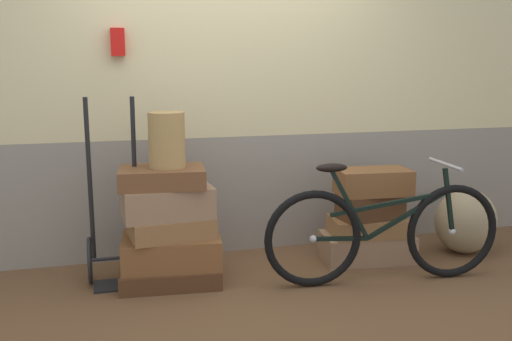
{
  "coord_description": "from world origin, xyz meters",
  "views": [
    {
      "loc": [
        -0.98,
        -3.69,
        1.54
      ],
      "look_at": [
        0.07,
        0.13,
        0.79
      ],
      "focal_mm": 40.18,
      "sensor_mm": 36.0,
      "label": 1
    }
  ],
  "objects_px": {
    "suitcase_3": "(167,202)",
    "suitcase_5": "(367,247)",
    "wicker_basket": "(167,140)",
    "bicycle": "(383,232)",
    "suitcase_1": "(172,250)",
    "luggage_trolley": "(116,242)",
    "suitcase_8": "(373,182)",
    "suitcase_7": "(370,206)",
    "suitcase_2": "(171,226)",
    "suitcase_4": "(162,177)",
    "suitcase_6": "(369,226)",
    "suitcase_0": "(170,273)",
    "burlap_sack": "(466,221)"
  },
  "relations": [
    {
      "from": "suitcase_3",
      "to": "suitcase_5",
      "type": "distance_m",
      "value": 1.64
    },
    {
      "from": "suitcase_5",
      "to": "wicker_basket",
      "type": "bearing_deg",
      "value": -172.74
    },
    {
      "from": "suitcase_3",
      "to": "bicycle",
      "type": "distance_m",
      "value": 1.53
    },
    {
      "from": "suitcase_1",
      "to": "luggage_trolley",
      "type": "bearing_deg",
      "value": 170.57
    },
    {
      "from": "suitcase_8",
      "to": "luggage_trolley",
      "type": "xyz_separation_m",
      "value": [
        -1.94,
        0.1,
        -0.35
      ]
    },
    {
      "from": "suitcase_7",
      "to": "wicker_basket",
      "type": "xyz_separation_m",
      "value": [
        -1.55,
        0.01,
        0.57
      ]
    },
    {
      "from": "suitcase_2",
      "to": "suitcase_4",
      "type": "distance_m",
      "value": 0.36
    },
    {
      "from": "suitcase_5",
      "to": "suitcase_8",
      "type": "relative_size",
      "value": 1.26
    },
    {
      "from": "suitcase_1",
      "to": "suitcase_8",
      "type": "bearing_deg",
      "value": 6.36
    },
    {
      "from": "suitcase_6",
      "to": "bicycle",
      "type": "xyz_separation_m",
      "value": [
        -0.11,
        -0.43,
        0.08
      ]
    },
    {
      "from": "suitcase_3",
      "to": "suitcase_5",
      "type": "height_order",
      "value": "suitcase_3"
    },
    {
      "from": "suitcase_5",
      "to": "luggage_trolley",
      "type": "height_order",
      "value": "luggage_trolley"
    },
    {
      "from": "suitcase_1",
      "to": "suitcase_6",
      "type": "bearing_deg",
      "value": 7.24
    },
    {
      "from": "suitcase_1",
      "to": "suitcase_3",
      "type": "height_order",
      "value": "suitcase_3"
    },
    {
      "from": "suitcase_3",
      "to": "wicker_basket",
      "type": "bearing_deg",
      "value": 54.43
    },
    {
      "from": "bicycle",
      "to": "suitcase_0",
      "type": "bearing_deg",
      "value": 164.55
    },
    {
      "from": "suitcase_7",
      "to": "suitcase_8",
      "type": "xyz_separation_m",
      "value": [
        0.02,
        0.0,
        0.19
      ]
    },
    {
      "from": "suitcase_5",
      "to": "suitcase_0",
      "type": "bearing_deg",
      "value": -172.12
    },
    {
      "from": "suitcase_2",
      "to": "suitcase_3",
      "type": "distance_m",
      "value": 0.18
    },
    {
      "from": "suitcase_8",
      "to": "bicycle",
      "type": "xyz_separation_m",
      "value": [
        -0.11,
        -0.41,
        -0.28
      ]
    },
    {
      "from": "suitcase_6",
      "to": "suitcase_7",
      "type": "height_order",
      "value": "suitcase_7"
    },
    {
      "from": "suitcase_0",
      "to": "suitcase_5",
      "type": "bearing_deg",
      "value": 6.38
    },
    {
      "from": "suitcase_3",
      "to": "suitcase_5",
      "type": "xyz_separation_m",
      "value": [
        1.56,
        0.04,
        -0.48
      ]
    },
    {
      "from": "suitcase_0",
      "to": "luggage_trolley",
      "type": "xyz_separation_m",
      "value": [
        -0.36,
        0.11,
        0.23
      ]
    },
    {
      "from": "wicker_basket",
      "to": "suitcase_0",
      "type": "bearing_deg",
      "value": -111.5
    },
    {
      "from": "suitcase_7",
      "to": "wicker_basket",
      "type": "bearing_deg",
      "value": 173.62
    },
    {
      "from": "suitcase_1",
      "to": "suitcase_4",
      "type": "relative_size",
      "value": 1.17
    },
    {
      "from": "suitcase_6",
      "to": "suitcase_4",
      "type": "bearing_deg",
      "value": -172.54
    },
    {
      "from": "suitcase_6",
      "to": "suitcase_8",
      "type": "relative_size",
      "value": 1.09
    },
    {
      "from": "burlap_sack",
      "to": "bicycle",
      "type": "distance_m",
      "value": 1.04
    },
    {
      "from": "suitcase_4",
      "to": "suitcase_1",
      "type": "bearing_deg",
      "value": -0.69
    },
    {
      "from": "suitcase_3",
      "to": "wicker_basket",
      "type": "relative_size",
      "value": 1.61
    },
    {
      "from": "wicker_basket",
      "to": "suitcase_4",
      "type": "bearing_deg",
      "value": -170.35
    },
    {
      "from": "suitcase_0",
      "to": "suitcase_8",
      "type": "bearing_deg",
      "value": 5.14
    },
    {
      "from": "suitcase_0",
      "to": "wicker_basket",
      "type": "relative_size",
      "value": 1.83
    },
    {
      "from": "suitcase_2",
      "to": "wicker_basket",
      "type": "height_order",
      "value": "wicker_basket"
    },
    {
      "from": "suitcase_6",
      "to": "wicker_basket",
      "type": "height_order",
      "value": "wicker_basket"
    },
    {
      "from": "suitcase_6",
      "to": "burlap_sack",
      "type": "height_order",
      "value": "burlap_sack"
    },
    {
      "from": "wicker_basket",
      "to": "burlap_sack",
      "type": "distance_m",
      "value": 2.52
    },
    {
      "from": "suitcase_5",
      "to": "bicycle",
      "type": "xyz_separation_m",
      "value": [
        -0.1,
        -0.44,
        0.26
      ]
    },
    {
      "from": "suitcase_2",
      "to": "luggage_trolley",
      "type": "xyz_separation_m",
      "value": [
        -0.38,
        0.12,
        -0.12
      ]
    },
    {
      "from": "suitcase_4",
      "to": "suitcase_6",
      "type": "distance_m",
      "value": 1.67
    },
    {
      "from": "suitcase_3",
      "to": "suitcase_7",
      "type": "bearing_deg",
      "value": -2.95
    },
    {
      "from": "suitcase_2",
      "to": "luggage_trolley",
      "type": "height_order",
      "value": "luggage_trolley"
    },
    {
      "from": "suitcase_1",
      "to": "suitcase_4",
      "type": "distance_m",
      "value": 0.53
    },
    {
      "from": "suitcase_1",
      "to": "bicycle",
      "type": "bearing_deg",
      "value": -9.53
    },
    {
      "from": "suitcase_2",
      "to": "suitcase_5",
      "type": "bearing_deg",
      "value": -3.6
    },
    {
      "from": "wicker_basket",
      "to": "suitcase_1",
      "type": "bearing_deg",
      "value": -52.74
    },
    {
      "from": "suitcase_1",
      "to": "burlap_sack",
      "type": "bearing_deg",
      "value": 6.06
    },
    {
      "from": "suitcase_5",
      "to": "wicker_basket",
      "type": "distance_m",
      "value": 1.8
    }
  ]
}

